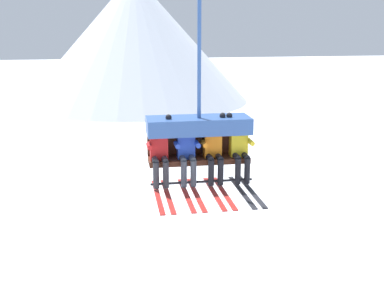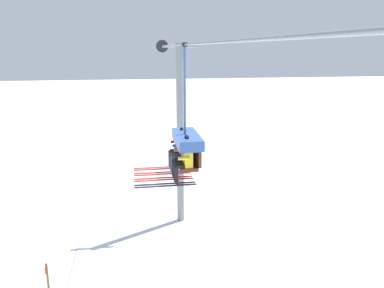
{
  "view_description": "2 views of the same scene",
  "coord_description": "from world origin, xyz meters",
  "px_view_note": "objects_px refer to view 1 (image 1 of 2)",
  "views": [
    {
      "loc": [
        -2.09,
        -9.34,
        7.95
      ],
      "look_at": [
        -0.7,
        -0.77,
        5.74
      ],
      "focal_mm": 45.0,
      "sensor_mm": 36.0,
      "label": 1
    },
    {
      "loc": [
        9.84,
        -2.28,
        8.63
      ],
      "look_at": [
        -0.47,
        -0.61,
        5.96
      ],
      "focal_mm": 35.0,
      "sensor_mm": 36.0,
      "label": 2
    }
  ],
  "objects_px": {
    "chairlift_chair": "(198,131)",
    "skier_yellow": "(240,148)",
    "skier_orange": "(214,149)",
    "skier_red": "(160,151)",
    "skier_blue": "(187,151)"
  },
  "relations": [
    {
      "from": "skier_red",
      "to": "skier_blue",
      "type": "xyz_separation_m",
      "value": [
        0.5,
        -0.01,
        -0.02
      ]
    },
    {
      "from": "chairlift_chair",
      "to": "skier_yellow",
      "type": "bearing_deg",
      "value": -15.9
    },
    {
      "from": "skier_orange",
      "to": "skier_red",
      "type": "bearing_deg",
      "value": 180.0
    },
    {
      "from": "skier_orange",
      "to": "skier_yellow",
      "type": "xyz_separation_m",
      "value": [
        0.49,
        0.0,
        0.0
      ]
    },
    {
      "from": "skier_blue",
      "to": "skier_orange",
      "type": "relative_size",
      "value": 1.0
    },
    {
      "from": "skier_red",
      "to": "skier_orange",
      "type": "height_order",
      "value": "same"
    },
    {
      "from": "skier_orange",
      "to": "skier_yellow",
      "type": "height_order",
      "value": "same"
    },
    {
      "from": "skier_red",
      "to": "skier_blue",
      "type": "height_order",
      "value": "skier_red"
    },
    {
      "from": "chairlift_chair",
      "to": "skier_yellow",
      "type": "xyz_separation_m",
      "value": [
        0.75,
        -0.21,
        -0.31
      ]
    },
    {
      "from": "chairlift_chair",
      "to": "skier_red",
      "type": "relative_size",
      "value": 2.18
    },
    {
      "from": "skier_red",
      "to": "skier_blue",
      "type": "distance_m",
      "value": 0.5
    },
    {
      "from": "skier_red",
      "to": "skier_orange",
      "type": "xyz_separation_m",
      "value": [
        1.0,
        0.0,
        0.0
      ]
    },
    {
      "from": "chairlift_chair",
      "to": "skier_yellow",
      "type": "distance_m",
      "value": 0.84
    },
    {
      "from": "chairlift_chair",
      "to": "skier_yellow",
      "type": "height_order",
      "value": "chairlift_chair"
    },
    {
      "from": "chairlift_chair",
      "to": "skier_orange",
      "type": "height_order",
      "value": "chairlift_chair"
    }
  ]
}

